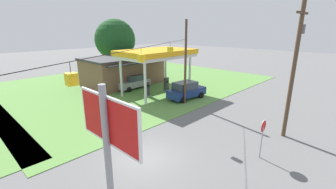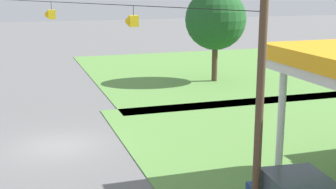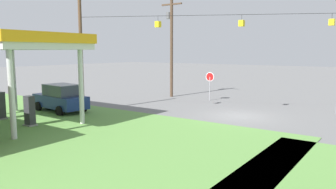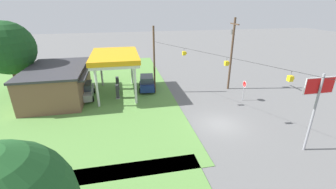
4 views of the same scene
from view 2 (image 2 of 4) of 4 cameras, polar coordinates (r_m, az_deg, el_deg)
The scene contains 4 objects.
ground_plane at distance 22.74m, azimuth -13.14°, elevation -6.15°, with size 160.00×160.00×0.00m, color slate.
grass_verge_opposite_corner at distance 42.01m, azimuth 7.03°, elevation 2.98°, with size 24.00×24.00×0.04m, color #5B8E42.
signal_span_gantry at distance 21.68m, azimuth -13.80°, elevation 5.42°, with size 19.89×10.24×8.57m.
tree_west_verge at distance 36.40m, azimuth 5.82°, elevation 9.08°, with size 4.69×4.69×7.19m.
Camera 2 is at (21.44, -1.56, 7.40)m, focal length 50.00 mm.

